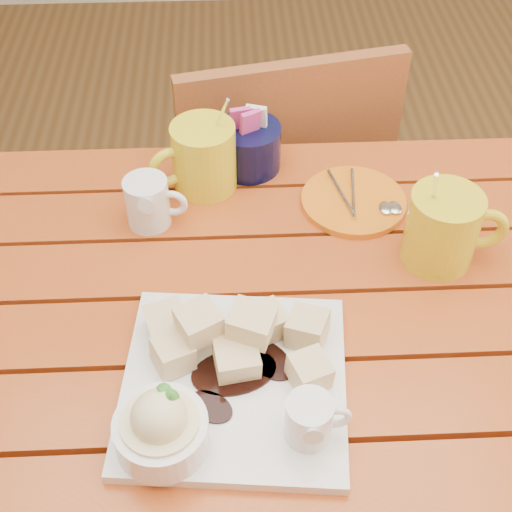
{
  "coord_description": "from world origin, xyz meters",
  "views": [
    {
      "loc": [
        -0.03,
        -0.59,
        1.48
      ],
      "look_at": [
        0.0,
        0.06,
        0.82
      ],
      "focal_mm": 50.0,
      "sensor_mm": 36.0,
      "label": 1
    }
  ],
  "objects_px": {
    "dessert_plate": "(219,387)",
    "orange_saucer": "(354,201)",
    "table": "(258,375)",
    "chair_far": "(273,198)",
    "coffee_mug_right": "(444,227)",
    "coffee_mug_left": "(202,157)"
  },
  "relations": [
    {
      "from": "coffee_mug_left",
      "to": "chair_far",
      "type": "relative_size",
      "value": 0.19
    },
    {
      "from": "table",
      "to": "coffee_mug_left",
      "type": "xyz_separation_m",
      "value": [
        -0.07,
        0.29,
        0.16
      ]
    },
    {
      "from": "dessert_plate",
      "to": "chair_far",
      "type": "relative_size",
      "value": 0.34
    },
    {
      "from": "coffee_mug_right",
      "to": "orange_saucer",
      "type": "bearing_deg",
      "value": 134.27
    },
    {
      "from": "table",
      "to": "coffee_mug_right",
      "type": "distance_m",
      "value": 0.33
    },
    {
      "from": "coffee_mug_right",
      "to": "orange_saucer",
      "type": "distance_m",
      "value": 0.17
    },
    {
      "from": "table",
      "to": "dessert_plate",
      "type": "bearing_deg",
      "value": -114.32
    },
    {
      "from": "dessert_plate",
      "to": "orange_saucer",
      "type": "bearing_deg",
      "value": 58.78
    },
    {
      "from": "coffee_mug_left",
      "to": "table",
      "type": "bearing_deg",
      "value": -99.54
    },
    {
      "from": "chair_far",
      "to": "orange_saucer",
      "type": "bearing_deg",
      "value": 95.53
    },
    {
      "from": "dessert_plate",
      "to": "coffee_mug_left",
      "type": "relative_size",
      "value": 1.77
    },
    {
      "from": "table",
      "to": "orange_saucer",
      "type": "bearing_deg",
      "value": 55.83
    },
    {
      "from": "coffee_mug_right",
      "to": "orange_saucer",
      "type": "height_order",
      "value": "coffee_mug_right"
    },
    {
      "from": "orange_saucer",
      "to": "chair_far",
      "type": "distance_m",
      "value": 0.44
    },
    {
      "from": "dessert_plate",
      "to": "coffee_mug_right",
      "type": "xyz_separation_m",
      "value": [
        0.31,
        0.23,
        0.03
      ]
    },
    {
      "from": "dessert_plate",
      "to": "orange_saucer",
      "type": "xyz_separation_m",
      "value": [
        0.21,
        0.35,
        -0.02
      ]
    },
    {
      "from": "chair_far",
      "to": "coffee_mug_left",
      "type": "bearing_deg",
      "value": 52.49
    },
    {
      "from": "table",
      "to": "coffee_mug_right",
      "type": "xyz_separation_m",
      "value": [
        0.26,
        0.12,
        0.17
      ]
    },
    {
      "from": "coffee_mug_right",
      "to": "orange_saucer",
      "type": "xyz_separation_m",
      "value": [
        -0.1,
        0.12,
        -0.05
      ]
    },
    {
      "from": "table",
      "to": "chair_far",
      "type": "bearing_deg",
      "value": 83.92
    },
    {
      "from": "dessert_plate",
      "to": "orange_saucer",
      "type": "height_order",
      "value": "dessert_plate"
    },
    {
      "from": "coffee_mug_left",
      "to": "dessert_plate",
      "type": "bearing_deg",
      "value": -110.36
    }
  ]
}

